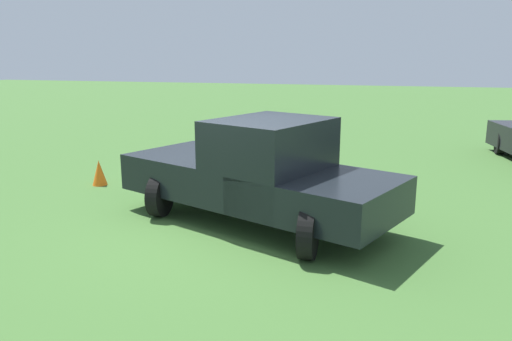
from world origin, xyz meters
The scene contains 3 objects.
ground_plane centered at (0.00, 0.00, 0.00)m, with size 80.00×80.00×0.00m, color #3D662D.
pickup_truck centered at (-0.55, 0.39, 0.92)m, with size 3.56×5.16×1.79m.
traffic_cone centered at (-2.04, -3.69, 0.28)m, with size 0.32×0.32×0.55m, color orange.
Camera 1 is at (7.20, 2.44, 2.80)m, focal length 34.81 mm.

